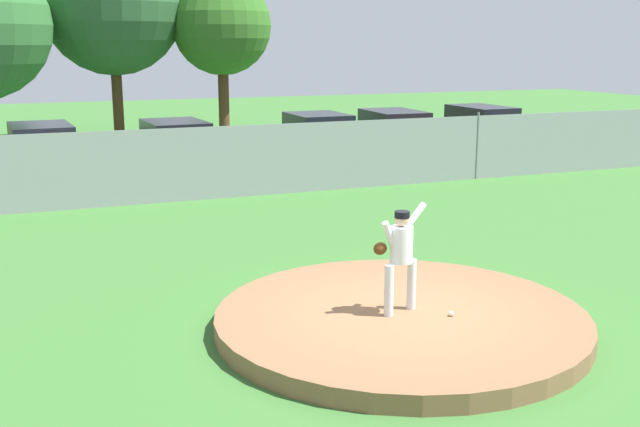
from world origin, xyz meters
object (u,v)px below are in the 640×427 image
(parked_car_teal, at_px, (318,140))
(parked_car_slate, at_px, (481,130))
(parked_car_charcoal, at_px, (176,148))
(parked_car_red, at_px, (394,135))
(parked_car_silver, at_px, (42,153))
(traffic_cone_orange, at_px, (254,153))
(baseball, at_px, (451,314))
(pitcher_youth, at_px, (400,251))

(parked_car_teal, xyz_separation_m, parked_car_slate, (6.66, 0.45, 0.01))
(parked_car_charcoal, bearing_deg, parked_car_red, 3.39)
(parked_car_silver, distance_m, parked_car_slate, 15.29)
(parked_car_teal, xyz_separation_m, traffic_cone_orange, (-1.75, 1.59, -0.54))
(parked_car_teal, height_order, traffic_cone_orange, parked_car_teal)
(baseball, height_order, parked_car_slate, parked_car_slate)
(parked_car_silver, height_order, parked_car_red, parked_car_red)
(parked_car_silver, height_order, traffic_cone_orange, parked_car_silver)
(pitcher_youth, xyz_separation_m, parked_car_slate, (11.12, 14.83, -0.34))
(pitcher_youth, distance_m, baseball, 1.13)
(parked_car_red, relative_size, traffic_cone_orange, 8.62)
(parked_car_charcoal, distance_m, parked_car_slate, 11.44)
(traffic_cone_orange, bearing_deg, parked_car_charcoal, -150.07)
(parked_car_teal, bearing_deg, parked_car_slate, 3.89)
(pitcher_youth, height_order, parked_car_teal, pitcher_youth)
(parked_car_charcoal, bearing_deg, pitcher_youth, -88.76)
(parked_car_charcoal, bearing_deg, parked_car_slate, 3.02)
(pitcher_youth, height_order, parked_car_silver, pitcher_youth)
(parked_car_teal, xyz_separation_m, parked_car_red, (2.98, 0.31, -0.00))
(parked_car_charcoal, height_order, parked_car_silver, parked_car_charcoal)
(baseball, relative_size, traffic_cone_orange, 0.13)
(parked_car_teal, bearing_deg, traffic_cone_orange, 137.75)
(pitcher_youth, bearing_deg, parked_car_slate, 53.14)
(parked_car_teal, distance_m, parked_car_slate, 6.68)
(parked_car_teal, xyz_separation_m, parked_car_silver, (-8.63, 0.52, -0.02))
(parked_car_teal, relative_size, parked_car_red, 0.87)
(parked_car_charcoal, height_order, parked_car_red, parked_car_red)
(parked_car_red, bearing_deg, traffic_cone_orange, 164.87)
(parked_car_slate, relative_size, traffic_cone_orange, 8.71)
(parked_car_charcoal, relative_size, parked_car_teal, 1.09)
(parked_car_teal, distance_m, parked_car_silver, 8.64)
(parked_car_silver, bearing_deg, parked_car_charcoal, -9.79)
(parked_car_silver, bearing_deg, baseball, -72.68)
(pitcher_youth, xyz_separation_m, parked_car_charcoal, (-0.31, 14.23, -0.37))
(baseball, distance_m, parked_car_slate, 18.53)
(parked_car_charcoal, bearing_deg, baseball, -86.44)
(parked_car_teal, relative_size, parked_car_silver, 0.86)
(traffic_cone_orange, bearing_deg, parked_car_slate, -7.68)
(pitcher_youth, xyz_separation_m, parked_car_red, (7.44, 14.69, -0.36))
(parked_car_teal, bearing_deg, parked_car_red, 5.91)
(parked_car_charcoal, xyz_separation_m, traffic_cone_orange, (3.02, 1.74, -0.53))
(parked_car_charcoal, height_order, parked_car_slate, parked_car_slate)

